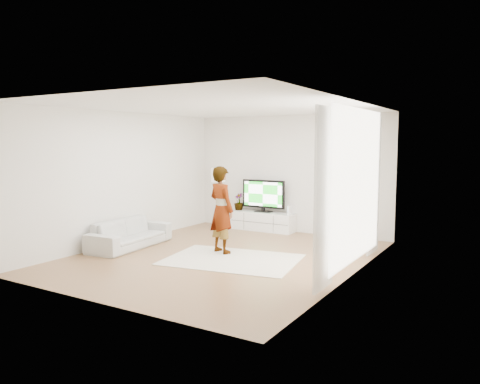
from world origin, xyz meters
The scene contains 17 objects.
floor centered at (0.00, 0.00, 0.00)m, with size 6.00×6.00×0.00m, color #8D603F.
ceiling centered at (0.00, 0.00, 2.80)m, with size 6.00×6.00×0.00m, color white.
wall_left centered at (-2.50, 0.00, 1.40)m, with size 0.02×6.00×2.80m, color silver.
wall_right centered at (2.50, 0.00, 1.40)m, with size 0.02×6.00×2.80m, color silver.
wall_back centered at (0.00, 3.00, 1.40)m, with size 5.00×0.02×2.80m, color silver.
wall_front centered at (0.00, -3.00, 1.40)m, with size 5.00×0.02×2.80m, color silver.
window centered at (2.48, 0.30, 1.45)m, with size 0.01×2.60×2.50m, color white.
curtain_near centered at (2.40, -1.00, 1.35)m, with size 0.04×0.70×2.60m, color white.
curtain_far centered at (2.40, 1.60, 1.35)m, with size 0.04×0.70×2.60m, color white.
media_console centered at (-0.60, 2.76, 0.23)m, with size 1.62×0.46×0.46m.
television centered at (-0.60, 2.79, 0.88)m, with size 1.13×0.22×0.79m.
game_console centered at (0.11, 2.76, 0.56)m, with size 0.06×0.16×0.21m.
potted_plant centered at (-1.29, 2.77, 0.67)m, with size 0.24×0.24×0.42m, color #3F7238.
rug centered at (0.30, -0.10, 0.01)m, with size 2.37×1.71×0.01m, color beige.
player centered at (-0.17, 0.26, 0.85)m, with size 0.62×0.40×1.69m, color #334772.
sofa centered at (-2.08, -0.27, 0.28)m, with size 1.94×0.76×0.57m, color beige.
floor_lamp centered at (-1.68, 2.43, 1.28)m, with size 0.34×0.34×1.51m.
Camera 1 is at (4.75, -7.24, 2.14)m, focal length 35.00 mm.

